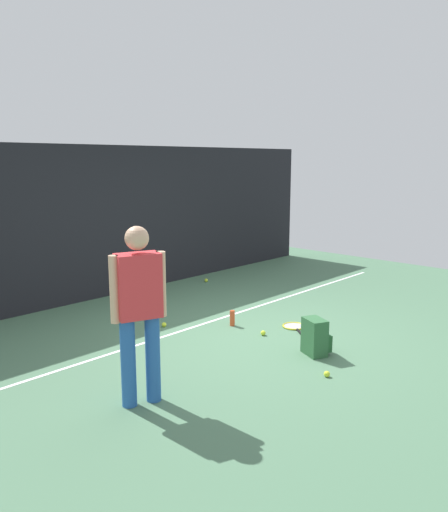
# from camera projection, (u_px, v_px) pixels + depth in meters

# --- Properties ---
(ground_plane) EXTENTS (12.00, 12.00, 0.00)m
(ground_plane) POSITION_uv_depth(u_px,v_px,m) (246.00, 333.00, 6.84)
(ground_plane) COLOR #4C7556
(back_fence) EXTENTS (10.00, 0.10, 2.52)m
(back_fence) POSITION_uv_depth(u_px,v_px,m) (112.00, 221.00, 8.63)
(back_fence) COLOR black
(back_fence) RESTS_ON ground
(court_line) EXTENTS (9.00, 0.05, 0.00)m
(court_line) POSITION_uv_depth(u_px,v_px,m) (209.00, 322.00, 7.31)
(court_line) COLOR white
(court_line) RESTS_ON ground
(tennis_player) EXTENTS (0.50, 0.34, 1.70)m
(tennis_player) POSITION_uv_depth(u_px,v_px,m) (139.00, 305.00, 4.71)
(tennis_player) COLOR #2659A5
(tennis_player) RESTS_ON ground
(tennis_racket) EXTENTS (0.51, 0.59, 0.03)m
(tennis_racket) POSITION_uv_depth(u_px,v_px,m) (295.00, 327.00, 7.07)
(tennis_racket) COLOR black
(tennis_racket) RESTS_ON ground
(backpack) EXTENTS (0.36, 0.36, 0.44)m
(backpack) POSITION_uv_depth(u_px,v_px,m) (316.00, 337.00, 6.06)
(backpack) COLOR #2D6038
(backpack) RESTS_ON ground
(tennis_ball_near_player) EXTENTS (0.07, 0.07, 0.07)m
(tennis_ball_near_player) POSITION_uv_depth(u_px,v_px,m) (263.00, 333.00, 6.75)
(tennis_ball_near_player) COLOR #CCE033
(tennis_ball_near_player) RESTS_ON ground
(tennis_ball_by_fence) EXTENTS (0.07, 0.07, 0.07)m
(tennis_ball_by_fence) POSITION_uv_depth(u_px,v_px,m) (206.00, 280.00, 9.70)
(tennis_ball_by_fence) COLOR #CCE033
(tennis_ball_by_fence) RESTS_ON ground
(tennis_ball_mid_court) EXTENTS (0.07, 0.07, 0.07)m
(tennis_ball_mid_court) POSITION_uv_depth(u_px,v_px,m) (164.00, 325.00, 7.09)
(tennis_ball_mid_court) COLOR #CCE033
(tennis_ball_mid_court) RESTS_ON ground
(tennis_ball_far_left) EXTENTS (0.07, 0.07, 0.07)m
(tennis_ball_far_left) POSITION_uv_depth(u_px,v_px,m) (327.00, 374.00, 5.46)
(tennis_ball_far_left) COLOR #CCE033
(tennis_ball_far_left) RESTS_ON ground
(water_bottle) EXTENTS (0.07, 0.07, 0.22)m
(water_bottle) POSITION_uv_depth(u_px,v_px,m) (232.00, 318.00, 7.13)
(water_bottle) COLOR #D84C26
(water_bottle) RESTS_ON ground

